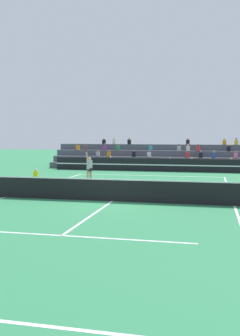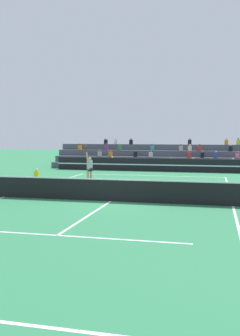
{
  "view_description": "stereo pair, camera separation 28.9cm",
  "coord_description": "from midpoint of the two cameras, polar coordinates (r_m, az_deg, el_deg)",
  "views": [
    {
      "loc": [
        4.38,
        -17.6,
        3.1
      ],
      "look_at": [
        -0.86,
        5.44,
        1.1
      ],
      "focal_mm": 42.0,
      "sensor_mm": 36.0,
      "label": 1
    },
    {
      "loc": [
        4.66,
        -17.53,
        3.1
      ],
      "look_at": [
        -0.86,
        5.44,
        1.1
      ],
      "focal_mm": 42.0,
      "sensor_mm": 36.0,
      "label": 2
    }
  ],
  "objects": [
    {
      "name": "sponsor_banner_wall",
      "position": [
        33.61,
        5.76,
        0.46
      ],
      "size": [
        18.0,
        0.26,
        1.1
      ],
      "color": "black",
      "rests_on": "ground"
    },
    {
      "name": "tennis_ball",
      "position": [
        19.15,
        6.33,
        -4.4
      ],
      "size": [
        0.07,
        0.07,
        0.07
      ],
      "primitive_type": "sphere",
      "color": "#C6DB33",
      "rests_on": "ground"
    },
    {
      "name": "ground_plane",
      "position": [
        18.4,
        -0.9,
        -4.86
      ],
      "size": [
        120.0,
        120.0,
        0.0
      ],
      "primitive_type": "plane",
      "color": "#2D7A4C"
    },
    {
      "name": "ball_kid_courtside",
      "position": [
        27.0,
        -11.72,
        -1.15
      ],
      "size": [
        0.3,
        0.36,
        0.84
      ],
      "color": "black",
      "rests_on": "ground"
    },
    {
      "name": "tennis_net",
      "position": [
        18.32,
        -0.9,
        -3.18
      ],
      "size": [
        12.0,
        0.1,
        1.1
      ],
      "color": "#2D6B38",
      "rests_on": "ground"
    },
    {
      "name": "court_lines",
      "position": [
        18.4,
        -0.9,
        -4.85
      ],
      "size": [
        11.1,
        23.9,
        0.01
      ],
      "color": "white",
      "rests_on": "ground"
    },
    {
      "name": "tennis_player",
      "position": [
        24.53,
        -4.11,
        -0.11
      ],
      "size": [
        0.42,
        0.84,
        2.5
      ],
      "color": "tan",
      "rests_on": "ground"
    },
    {
      "name": "bleacher_stand",
      "position": [
        36.73,
        6.45,
        1.27
      ],
      "size": [
        20.2,
        3.8,
        2.83
      ],
      "color": "#4C515B",
      "rests_on": "ground"
    }
  ]
}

